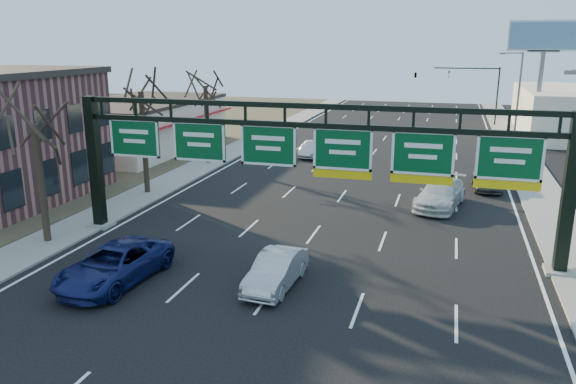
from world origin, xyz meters
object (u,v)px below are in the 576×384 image
(sign_gantry, at_px, (308,157))
(car_silver_sedan, at_px, (276,270))
(car_blue_suv, at_px, (114,264))
(car_white_wagon, at_px, (440,194))

(sign_gantry, relative_size, car_silver_sedan, 5.63)
(sign_gantry, relative_size, car_blue_suv, 4.21)
(car_silver_sedan, bearing_deg, sign_gantry, 91.95)
(car_silver_sedan, distance_m, car_white_wagon, 15.39)
(car_blue_suv, xyz_separation_m, car_silver_sedan, (6.73, 1.50, -0.09))
(car_blue_suv, distance_m, car_white_wagon, 20.28)
(car_blue_suv, relative_size, car_silver_sedan, 1.34)
(sign_gantry, distance_m, car_blue_suv, 10.08)
(car_silver_sedan, bearing_deg, car_blue_suv, -163.99)
(car_blue_suv, height_order, car_silver_sedan, car_blue_suv)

